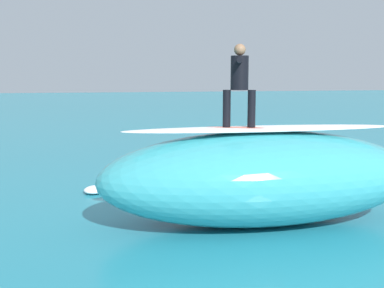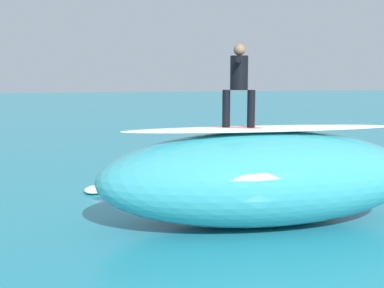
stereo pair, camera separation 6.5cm
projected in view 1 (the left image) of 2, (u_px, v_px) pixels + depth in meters
The scene contains 9 objects.
ground_plane at pixel (248, 190), 12.75m from camera, with size 120.00×120.00×0.00m, color teal.
wave_crest at pixel (261, 177), 9.86m from camera, with size 6.35×2.68×1.83m, color teal.
wave_foam_lip at pixel (262, 129), 9.72m from camera, with size 5.40×0.94×0.08m, color white.
surfboard_riding at pixel (239, 129), 9.63m from camera, with size 1.84×0.52×0.08m, color #E0563D.
surfer_riding at pixel (239, 79), 9.50m from camera, with size 0.60×1.44×1.55m.
surfboard_paddling at pixel (157, 187), 12.90m from camera, with size 2.31×0.48×0.07m, color #EAE5C6.
surfer_paddling at pixel (162, 181), 12.89m from camera, with size 1.72×0.42×0.31m.
foam_patch_near at pixel (338, 164), 15.90m from camera, with size 0.52×0.47×0.17m, color white.
foam_patch_mid at pixel (95, 190), 12.45m from camera, with size 0.70×0.52×0.16m, color white.
Camera 1 is at (3.76, 11.95, 2.97)m, focal length 47.48 mm.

